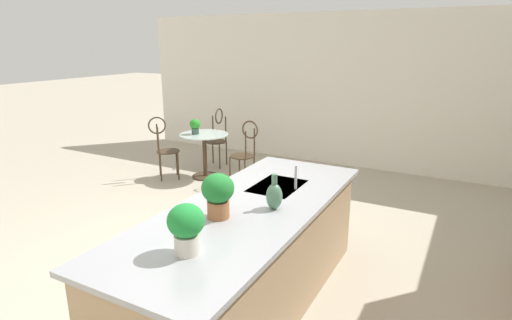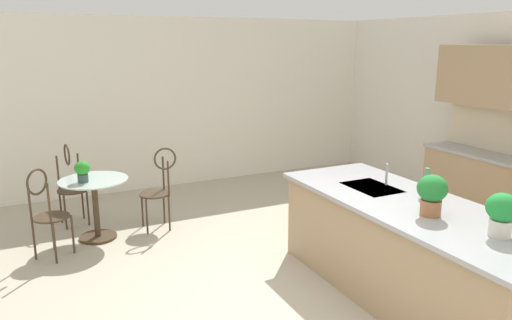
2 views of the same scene
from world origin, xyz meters
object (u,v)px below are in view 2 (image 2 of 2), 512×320
(bistro_table, at_px, (95,203))
(chair_toward_desk, at_px, (71,181))
(vase_on_counter, at_px, (426,187))
(chair_by_island, at_px, (47,209))
(potted_plant_on_table, at_px, (82,170))
(potted_plant_counter_near, at_px, (432,192))
(chair_near_window, at_px, (159,185))
(potted_plant_counter_far, at_px, (502,212))

(bistro_table, height_order, chair_toward_desk, chair_toward_desk)
(bistro_table, height_order, vase_on_counter, vase_on_counter)
(chair_by_island, xyz_separation_m, potted_plant_on_table, (-0.29, 0.42, 0.31))
(bistro_table, distance_m, chair_toward_desk, 0.72)
(potted_plant_counter_near, bearing_deg, chair_toward_desk, -146.21)
(potted_plant_on_table, bearing_deg, chair_near_window, 94.21)
(potted_plant_counter_far, bearing_deg, chair_by_island, -137.34)
(chair_by_island, relative_size, potted_plant_counter_near, 3.02)
(bistro_table, bearing_deg, chair_toward_desk, -163.65)
(potted_plant_counter_far, bearing_deg, potted_plant_counter_near, -166.76)
(potted_plant_counter_far, xyz_separation_m, potted_plant_counter_near, (-0.55, -0.13, 0.01))
(chair_toward_desk, bearing_deg, potted_plant_counter_near, 33.79)
(chair_near_window, distance_m, chair_toward_desk, 1.19)
(chair_by_island, bearing_deg, vase_on_counter, 53.59)
(bistro_table, height_order, potted_plant_counter_near, potted_plant_counter_near)
(chair_near_window, relative_size, potted_plant_counter_far, 3.18)
(bistro_table, bearing_deg, vase_on_counter, 43.98)
(bistro_table, xyz_separation_m, vase_on_counter, (2.65, 2.56, 0.58))
(bistro_table, distance_m, potted_plant_counter_near, 3.82)
(potted_plant_on_table, bearing_deg, vase_on_counter, 46.06)
(potted_plant_counter_near, bearing_deg, chair_by_island, -133.21)
(potted_plant_on_table, height_order, potted_plant_counter_near, potted_plant_counter_near)
(chair_toward_desk, height_order, potted_plant_on_table, chair_toward_desk)
(potted_plant_on_table, xyz_separation_m, potted_plant_counter_far, (3.49, 2.52, 0.23))
(chair_toward_desk, distance_m, potted_plant_counter_far, 4.99)
(chair_toward_desk, bearing_deg, vase_on_counter, 39.63)
(potted_plant_counter_far, bearing_deg, chair_toward_desk, -148.50)
(vase_on_counter, bearing_deg, chair_near_window, -146.02)
(chair_near_window, distance_m, potted_plant_counter_near, 3.40)
(chair_near_window, height_order, potted_plant_counter_near, potted_plant_counter_near)
(chair_toward_desk, distance_m, potted_plant_on_table, 0.81)
(potted_plant_on_table, bearing_deg, bistro_table, 119.39)
(potted_plant_on_table, relative_size, potted_plant_counter_near, 0.72)
(chair_near_window, height_order, potted_plant_counter_far, potted_plant_counter_far)
(chair_near_window, bearing_deg, potted_plant_on_table, -85.79)
(vase_on_counter, bearing_deg, potted_plant_counter_near, -40.15)
(bistro_table, relative_size, vase_on_counter, 2.78)
(chair_near_window, xyz_separation_m, vase_on_counter, (2.65, 1.79, 0.46))
(chair_near_window, relative_size, chair_toward_desk, 1.00)
(chair_near_window, distance_m, chair_by_island, 1.37)
(bistro_table, height_order, chair_near_window, chair_near_window)
(bistro_table, bearing_deg, potted_plant_counter_far, 33.98)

